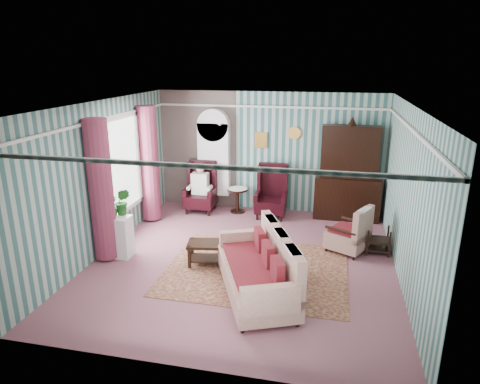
% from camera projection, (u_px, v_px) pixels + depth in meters
% --- Properties ---
extents(floor, '(6.00, 6.00, 0.00)m').
position_uv_depth(floor, '(244.00, 261.00, 8.03)').
color(floor, '#864E5D').
rests_on(floor, ground).
extents(room_shell, '(5.53, 6.02, 2.91)m').
position_uv_depth(room_shell, '(213.00, 153.00, 7.72)').
color(room_shell, '#366261').
rests_on(room_shell, ground).
extents(bookcase, '(0.80, 0.28, 2.24)m').
position_uv_depth(bookcase, '(214.00, 164.00, 10.62)').
color(bookcase, silver).
rests_on(bookcase, floor).
extents(dresser_hutch, '(1.50, 0.56, 2.36)m').
position_uv_depth(dresser_hutch, '(349.00, 170.00, 9.83)').
color(dresser_hutch, black).
rests_on(dresser_hutch, floor).
extents(wingback_left, '(0.76, 0.80, 1.25)m').
position_uv_depth(wingback_left, '(200.00, 187.00, 10.45)').
color(wingback_left, black).
rests_on(wingback_left, floor).
extents(wingback_right, '(0.76, 0.80, 1.25)m').
position_uv_depth(wingback_right, '(271.00, 192.00, 10.10)').
color(wingback_right, black).
rests_on(wingback_right, floor).
extents(seated_woman, '(0.44, 0.40, 1.18)m').
position_uv_depth(seated_woman, '(200.00, 189.00, 10.47)').
color(seated_woman, white).
rests_on(seated_woman, floor).
extents(round_side_table, '(0.50, 0.50, 0.60)m').
position_uv_depth(round_side_table, '(238.00, 200.00, 10.51)').
color(round_side_table, black).
rests_on(round_side_table, floor).
extents(nest_table, '(0.45, 0.38, 0.54)m').
position_uv_depth(nest_table, '(378.00, 240.00, 8.28)').
color(nest_table, black).
rests_on(nest_table, floor).
extents(plant_stand, '(0.55, 0.35, 0.80)m').
position_uv_depth(plant_stand, '(117.00, 236.00, 8.12)').
color(plant_stand, white).
rests_on(plant_stand, floor).
extents(rug, '(3.20, 2.60, 0.01)m').
position_uv_depth(rug, '(257.00, 269.00, 7.69)').
color(rug, '#4D191D').
rests_on(rug, floor).
extents(sofa, '(1.75, 2.35, 0.93)m').
position_uv_depth(sofa, '(256.00, 269.00, 6.74)').
color(sofa, '#B6AA8D').
rests_on(sofa, floor).
extents(floral_armchair, '(1.14, 1.09, 0.98)m').
position_uv_depth(floral_armchair, '(348.00, 228.00, 8.31)').
color(floral_armchair, beige).
rests_on(floral_armchair, floor).
extents(coffee_table, '(0.89, 0.58, 0.43)m').
position_uv_depth(coffee_table, '(211.00, 253.00, 7.83)').
color(coffee_table, black).
rests_on(coffee_table, floor).
extents(potted_plant_a, '(0.43, 0.40, 0.40)m').
position_uv_depth(potted_plant_a, '(106.00, 209.00, 7.82)').
color(potted_plant_a, '#1F571B').
rests_on(potted_plant_a, plant_stand).
extents(potted_plant_b, '(0.32, 0.27, 0.52)m').
position_uv_depth(potted_plant_b, '(123.00, 202.00, 8.03)').
color(potted_plant_b, '#1A531A').
rests_on(potted_plant_b, plant_stand).
extents(potted_plant_c, '(0.24, 0.24, 0.37)m').
position_uv_depth(potted_plant_c, '(112.00, 206.00, 8.01)').
color(potted_plant_c, '#164918').
rests_on(potted_plant_c, plant_stand).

